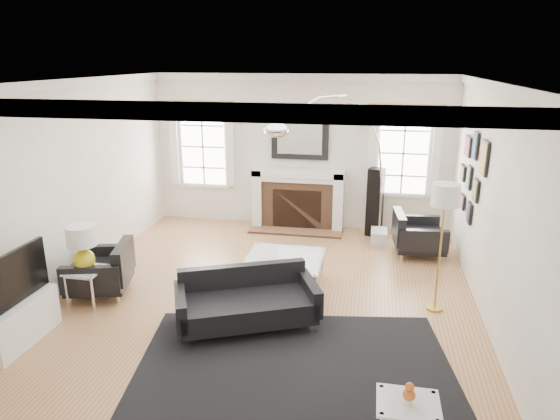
% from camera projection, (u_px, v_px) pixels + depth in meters
% --- Properties ---
extents(floor, '(6.00, 6.00, 0.00)m').
position_uv_depth(floor, '(266.00, 293.00, 6.78)').
color(floor, '#9A6340').
rests_on(floor, ground).
extents(back_wall, '(5.50, 0.04, 2.80)m').
position_uv_depth(back_wall, '(300.00, 152.00, 9.18)').
color(back_wall, white).
rests_on(back_wall, floor).
extents(front_wall, '(5.50, 0.04, 2.80)m').
position_uv_depth(front_wall, '(175.00, 302.00, 3.55)').
color(front_wall, white).
rests_on(front_wall, floor).
extents(left_wall, '(0.04, 6.00, 2.80)m').
position_uv_depth(left_wall, '(70.00, 184.00, 6.86)').
color(left_wall, white).
rests_on(left_wall, floor).
extents(right_wall, '(0.04, 6.00, 2.80)m').
position_uv_depth(right_wall, '(493.00, 205.00, 5.88)').
color(right_wall, white).
rests_on(right_wall, floor).
extents(ceiling, '(5.50, 6.00, 0.02)m').
position_uv_depth(ceiling, '(264.00, 81.00, 5.96)').
color(ceiling, white).
rests_on(ceiling, back_wall).
extents(crown_molding, '(5.50, 6.00, 0.12)m').
position_uv_depth(crown_molding, '(264.00, 86.00, 5.97)').
color(crown_molding, white).
rests_on(crown_molding, back_wall).
extents(fireplace, '(1.70, 0.69, 1.11)m').
position_uv_depth(fireplace, '(298.00, 200.00, 9.24)').
color(fireplace, white).
rests_on(fireplace, floor).
extents(mantel_mirror, '(1.05, 0.07, 0.75)m').
position_uv_depth(mantel_mirror, '(300.00, 139.00, 9.07)').
color(mantel_mirror, black).
rests_on(mantel_mirror, back_wall).
extents(window_left, '(1.24, 0.15, 1.62)m').
position_uv_depth(window_left, '(203.00, 146.00, 9.45)').
color(window_left, white).
rests_on(window_left, back_wall).
extents(window_right, '(1.24, 0.15, 1.62)m').
position_uv_depth(window_right, '(403.00, 153.00, 8.79)').
color(window_right, white).
rests_on(window_right, back_wall).
extents(gallery_wall, '(0.04, 1.73, 1.29)m').
position_uv_depth(gallery_wall, '(472.00, 171.00, 7.06)').
color(gallery_wall, black).
rests_on(gallery_wall, right_wall).
extents(tv_unit, '(0.35, 1.00, 1.09)m').
position_uv_depth(tv_unit, '(18.00, 316.00, 5.52)').
color(tv_unit, white).
rests_on(tv_unit, floor).
extents(area_rug, '(3.61, 3.16, 0.01)m').
position_uv_depth(area_rug, '(294.00, 384.00, 4.89)').
color(area_rug, black).
rests_on(area_rug, floor).
extents(sofa, '(1.81, 1.34, 0.54)m').
position_uv_depth(sofa, '(246.00, 301.00, 5.92)').
color(sofa, black).
rests_on(sofa, floor).
extents(armchair_left, '(0.96, 1.03, 0.58)m').
position_uv_depth(armchair_left, '(103.00, 271.00, 6.68)').
color(armchair_left, black).
rests_on(armchair_left, floor).
extents(armchair_right, '(0.84, 0.92, 0.58)m').
position_uv_depth(armchair_right, '(416.00, 236.00, 8.02)').
color(armchair_right, black).
rests_on(armchair_right, floor).
extents(coffee_table, '(1.03, 1.03, 0.46)m').
position_uv_depth(coffee_table, '(284.00, 261.00, 6.77)').
color(coffee_table, silver).
rests_on(coffee_table, floor).
extents(side_table_left, '(0.44, 0.44, 0.48)m').
position_uv_depth(side_table_left, '(86.00, 277.00, 6.38)').
color(side_table_left, silver).
rests_on(side_table_left, floor).
extents(nesting_table, '(0.48, 0.41, 0.53)m').
position_uv_depth(nesting_table, '(407.00, 415.00, 3.86)').
color(nesting_table, silver).
rests_on(nesting_table, floor).
extents(gourd_lamp, '(0.37, 0.37, 0.59)m').
position_uv_depth(gourd_lamp, '(82.00, 245.00, 6.25)').
color(gourd_lamp, gold).
rests_on(gourd_lamp, side_table_left).
extents(orange_vase, '(0.10, 0.10, 0.15)m').
position_uv_depth(orange_vase, '(409.00, 393.00, 3.80)').
color(orange_vase, '#BD5118').
rests_on(orange_vase, nesting_table).
extents(arc_floor_lamp, '(1.86, 1.73, 2.64)m').
position_uv_depth(arc_floor_lamp, '(333.00, 168.00, 7.74)').
color(arc_floor_lamp, silver).
rests_on(arc_floor_lamp, floor).
extents(stick_floor_lamp, '(0.33, 0.33, 1.64)m').
position_uv_depth(stick_floor_lamp, '(445.00, 202.00, 5.93)').
color(stick_floor_lamp, '#B6983F').
rests_on(stick_floor_lamp, floor).
extents(speaker_tower, '(0.31, 0.31, 1.23)m').
position_uv_depth(speaker_tower, '(375.00, 202.00, 8.84)').
color(speaker_tower, black).
rests_on(speaker_tower, floor).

